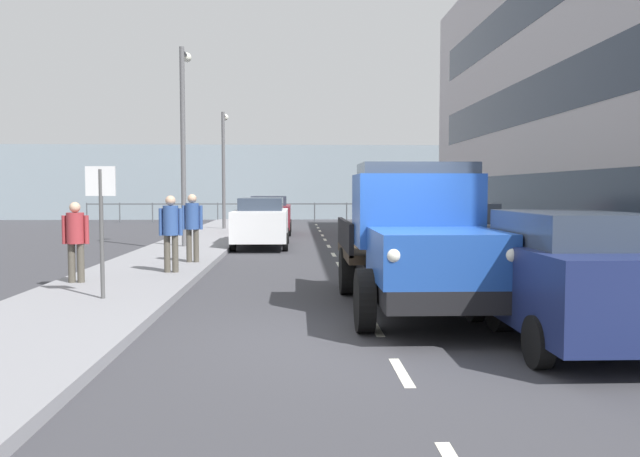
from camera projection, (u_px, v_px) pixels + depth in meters
ground_plane at (333, 253)px, 19.90m from camera, size 80.00×80.00×0.00m
sidewalk_left at (479, 250)px, 20.08m from camera, size 2.78×39.70×0.15m
sidewalk_right at (183, 251)px, 19.72m from camera, size 2.78×39.70×0.15m
road_centreline_markings at (335, 258)px, 18.52m from camera, size 0.12×34.98×0.01m
sea_horizon at (313, 182)px, 42.54m from camera, size 80.00×0.80×5.00m
seawall_railing at (315, 207)px, 39.05m from camera, size 28.08×0.08×1.20m
truck_vintage_blue at (416, 241)px, 10.11m from camera, size 2.17×5.64×2.43m
car_navy_kerbside_near at (564, 274)px, 8.24m from camera, size 1.78×4.02×1.72m
car_grey_kerbside_1 at (452, 239)px, 14.10m from camera, size 1.77×3.98×1.72m
car_teal_kerbside_2 at (412, 226)px, 19.00m from camera, size 1.84×4.53×1.72m
car_white_oppositeside_0 at (261, 222)px, 21.81m from camera, size 1.88×4.50×1.72m
car_maroon_oppositeside_1 at (269, 214)px, 28.38m from camera, size 1.96×4.35×1.72m
pedestrian_in_dark_coat at (76, 236)px, 12.51m from camera, size 0.53×0.34×1.61m
pedestrian_by_lamp at (171, 227)px, 14.06m from camera, size 0.53×0.34×1.73m
pedestrian_near_railing at (192, 222)px, 16.04m from camera, size 0.53×0.34×1.74m
lamp_post_promenade at (184, 129)px, 20.56m from camera, size 0.32×1.14×6.46m
lamp_post_far at (224, 158)px, 30.02m from camera, size 0.32×1.14×5.54m
street_sign at (101, 209)px, 10.64m from camera, size 0.50×0.07×2.25m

